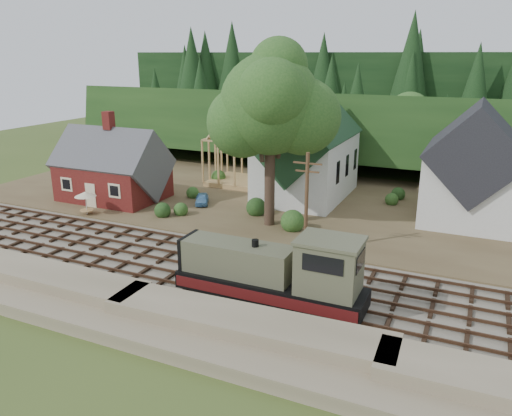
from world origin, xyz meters
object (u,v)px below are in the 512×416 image
at_px(locomotive, 277,274).
at_px(patio_set, 85,195).
at_px(car_blue, 202,199).
at_px(car_green, 78,190).

xyz_separation_m(locomotive, patio_set, (-22.75, 8.50, 0.10)).
bearing_deg(patio_set, locomotive, -20.49).
distance_m(locomotive, patio_set, 24.28).
distance_m(car_blue, patio_set, 11.12).
xyz_separation_m(car_blue, car_green, (-13.61, -2.83, 0.06)).
bearing_deg(car_blue, locomotive, -74.55).
distance_m(car_green, patio_set, 7.25).
bearing_deg(locomotive, patio_set, 159.51).
distance_m(locomotive, car_green, 31.12).
xyz_separation_m(locomotive, car_blue, (-14.59, 15.93, -1.25)).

